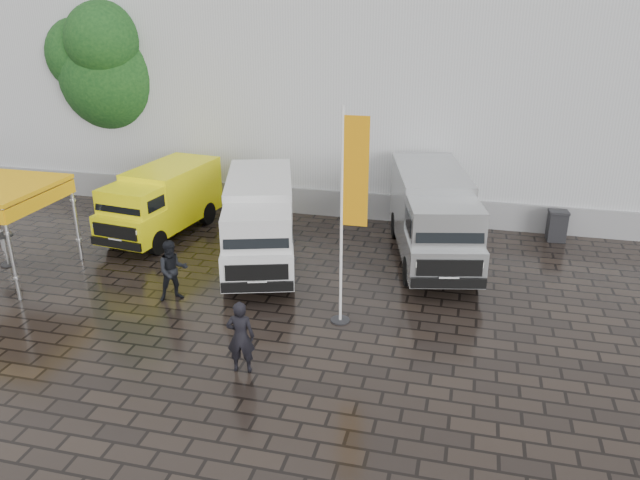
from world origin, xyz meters
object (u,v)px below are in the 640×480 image
object	(u,v)px
cocktail_table	(6,250)
person_front	(241,337)
van_silver	(433,218)
flagpole	(349,207)
van_yellow	(162,203)
van_white	(260,224)
person_tent	(173,270)
wheelie_bin	(557,225)

from	to	relation	value
cocktail_table	person_front	xyz separation A→B (m)	(9.15, -3.75, 0.36)
van_silver	flagpole	bearing A→B (deg)	-123.08
van_yellow	cocktail_table	bearing A→B (deg)	-126.14
van_white	van_silver	xyz separation A→B (m)	(5.13, 1.62, 0.06)
person_tent	person_front	bearing A→B (deg)	-79.14
van_silver	cocktail_table	size ratio (longest dim) A/B	6.20
cocktail_table	wheelie_bin	size ratio (longest dim) A/B	0.95
cocktail_table	wheelie_bin	xyz separation A→B (m)	(16.76, 6.34, 0.03)
van_white	cocktail_table	bearing A→B (deg)	177.99
van_white	van_yellow	bearing A→B (deg)	142.07
van_silver	person_front	size ratio (longest dim) A/B	3.63
van_yellow	flagpole	bearing A→B (deg)	-24.03
van_white	person_tent	xyz separation A→B (m)	(-1.49, -2.97, -0.43)
flagpole	wheelie_bin	size ratio (longest dim) A/B	5.24
wheelie_bin	person_front	bearing A→B (deg)	-130.70
flagpole	wheelie_bin	xyz separation A→B (m)	(5.77, 7.34, -2.60)
van_yellow	person_tent	world-z (taller)	van_yellow
van_white	wheelie_bin	bearing A→B (deg)	7.41
wheelie_bin	van_silver	bearing A→B (deg)	-150.58
person_front	van_white	bearing A→B (deg)	-85.32
van_silver	flagpole	world-z (taller)	flagpole
wheelie_bin	person_tent	world-z (taller)	person_tent
van_white	van_silver	world-z (taller)	van_silver
van_white	wheelie_bin	size ratio (longest dim) A/B	5.62
van_white	person_front	world-z (taller)	van_white
van_yellow	van_silver	bearing A→B (deg)	8.12
cocktail_table	wheelie_bin	world-z (taller)	wheelie_bin
van_yellow	wheelie_bin	xyz separation A→B (m)	(13.28, 2.71, -0.62)
wheelie_bin	person_tent	size ratio (longest dim) A/B	0.61
van_yellow	flagpole	world-z (taller)	flagpole
van_white	person_tent	distance (m)	3.35
van_white	flagpole	bearing A→B (deg)	-59.74
flagpole	van_silver	bearing A→B (deg)	69.82
van_white	cocktail_table	xyz separation A→B (m)	(-7.58, -2.09, -0.78)
van_yellow	cocktail_table	xyz separation A→B (m)	(-3.47, -3.63, -0.65)
flagpole	cocktail_table	xyz separation A→B (m)	(-10.99, 1.00, -2.62)
person_front	van_yellow	bearing A→B (deg)	-62.72
van_yellow	van_silver	world-z (taller)	van_silver
flagpole	person_tent	xyz separation A→B (m)	(-4.89, 0.13, -2.27)
van_silver	flagpole	distance (m)	5.32
cocktail_table	wheelie_bin	distance (m)	17.92
person_front	wheelie_bin	bearing A→B (deg)	-137.32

